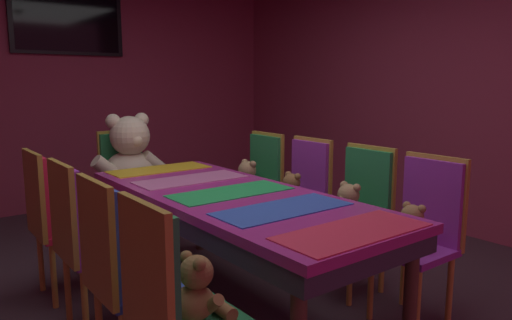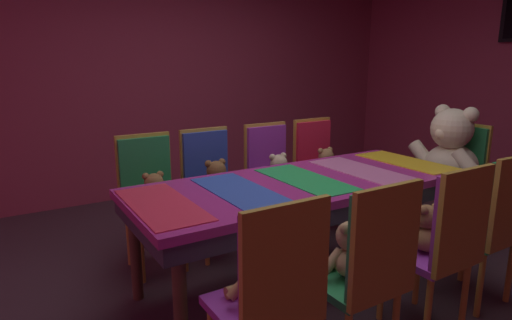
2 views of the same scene
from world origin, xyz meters
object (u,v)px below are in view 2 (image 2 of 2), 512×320
object	(u,v)px
chair_left_0	(148,187)
chair_left_2	(270,169)
chair_left_3	(316,161)
chair_right_0	(275,288)
teddy_left_2	(279,173)
teddy_right_3	(475,210)
chair_right_3	(497,216)
teddy_left_1	(217,182)
teddy_left_3	(326,166)
chair_right_2	(448,236)
teddy_left_0	(155,194)
king_teddy_bear	(449,153)
chair_left_1	(209,177)
teddy_right_1	(349,252)
teddy_right_0	(257,279)
throne_chair	(459,168)
teddy_right_2	(425,231)
banquet_table	(304,192)
chair_right_1	(371,262)

from	to	relation	value
chair_left_0	chair_left_2	bearing A→B (deg)	89.85
chair_left_3	chair_right_0	bearing A→B (deg)	-43.33
teddy_left_2	teddy_right_3	xyz separation A→B (m)	(1.41, 0.53, 0.01)
chair_left_3	chair_right_3	world-z (taller)	same
teddy_left_1	chair_right_0	size ratio (longest dim) A/B	0.33
chair_left_0	teddy_left_3	size ratio (longest dim) A/B	3.27
chair_left_2	chair_right_2	xyz separation A→B (m)	(1.73, 0.00, 0.00)
chair_left_0	teddy_left_0	size ratio (longest dim) A/B	3.33
teddy_left_0	king_teddy_bear	world-z (taller)	king_teddy_bear
teddy_left_1	chair_right_0	world-z (taller)	chair_right_0
chair_left_1	teddy_left_2	bearing A→B (deg)	74.81
teddy_right_1	king_teddy_bear	size ratio (longest dim) A/B	0.43
chair_left_1	teddy_right_0	bearing A→B (deg)	-18.04
chair_right_0	throne_chair	distance (m)	2.65
teddy_left_3	teddy_right_0	world-z (taller)	teddy_left_3
teddy_left_3	teddy_right_1	size ratio (longest dim) A/B	0.96
teddy_left_2	chair_right_3	bearing A→B (deg)	18.66
chair_left_3	teddy_right_3	xyz separation A→B (m)	(1.58, -0.01, -0.01)
chair_left_0	throne_chair	bearing A→B (deg)	71.20
teddy_left_1	king_teddy_bear	xyz separation A→B (m)	(0.71, 1.83, 0.16)
teddy_left_2	chair_left_1	bearing A→B (deg)	-105.19
chair_left_1	chair_right_3	size ratio (longest dim) A/B	1.00
chair_left_2	teddy_right_2	xyz separation A→B (m)	(1.59, 0.00, -0.02)
teddy_right_1	king_teddy_bear	distance (m)	1.97
teddy_left_1	teddy_right_3	xyz separation A→B (m)	(1.42, 1.10, -0.00)
teddy_left_2	teddy_right_2	bearing A→B (deg)	0.13
teddy_right_0	chair_right_3	distance (m)	1.62
banquet_table	teddy_right_1	world-z (taller)	teddy_right_1
chair_right_0	teddy_right_1	bearing A→B (deg)	-78.13
teddy_right_2	chair_left_3	bearing A→B (deg)	-18.26
teddy_left_0	teddy_right_0	bearing A→B (deg)	-0.50
chair_left_2	teddy_right_0	distance (m)	1.89
teddy_left_0	chair_left_2	distance (m)	1.08
teddy_left_0	king_teddy_bear	xyz separation A→B (m)	(0.71, 2.32, 0.17)
chair_right_0	king_teddy_bear	xyz separation A→B (m)	(-0.85, 2.34, 0.15)
king_teddy_bear	chair_right_0	bearing A→B (deg)	19.95
teddy_left_1	chair_right_2	size ratio (longest dim) A/B	0.33
chair_left_1	chair_left_3	world-z (taller)	same
chair_left_3	teddy_left_0	bearing A→B (deg)	-84.21
teddy_right_1	chair_left_2	bearing A→B (deg)	-19.73
chair_left_0	king_teddy_bear	xyz separation A→B (m)	(0.85, 2.32, 0.15)
teddy_right_1	teddy_left_3	bearing A→B (deg)	-36.98
teddy_right_0	king_teddy_bear	bearing A→B (deg)	-73.19
banquet_table	chair_right_2	size ratio (longest dim) A/B	2.35
teddy_right_1	chair_right_1	bearing A→B (deg)	-180.00
teddy_left_0	chair_left_2	xyz separation A→B (m)	(-0.14, 1.07, 0.02)
teddy_right_2	chair_right_1	bearing A→B (deg)	104.08
teddy_right_2	chair_right_3	size ratio (longest dim) A/B	0.30
chair_right_1	chair_left_1	bearing A→B (deg)	0.24
teddy_left_3	chair_right_1	size ratio (longest dim) A/B	0.31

